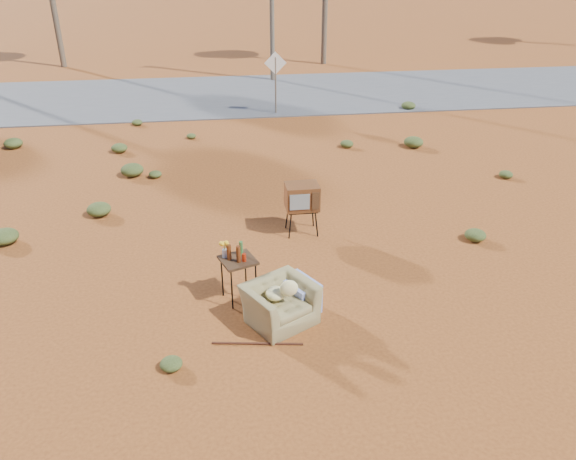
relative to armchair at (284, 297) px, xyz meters
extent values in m
plane|color=#944E1D|center=(-0.18, 0.38, -0.43)|extent=(140.00, 140.00, 0.00)
cube|color=#565659|center=(-0.18, 15.38, -0.41)|extent=(140.00, 7.00, 0.04)
imported|color=olive|center=(-0.07, -0.06, 0.03)|extent=(1.25, 1.12, 0.92)
ellipsoid|color=#F1E293|center=(-0.14, -0.04, 0.11)|extent=(0.33, 0.33, 0.20)
ellipsoid|color=#F1E293|center=(0.06, -0.19, 0.28)|extent=(0.29, 0.15, 0.29)
cube|color=navy|center=(0.31, 0.27, -0.16)|extent=(0.72, 0.81, 0.54)
cube|color=black|center=(0.78, 3.03, 0.13)|extent=(0.62, 0.47, 0.03)
cylinder|color=black|center=(0.50, 2.81, -0.15)|extent=(0.03, 0.03, 0.56)
cylinder|color=black|center=(1.06, 2.82, -0.15)|extent=(0.03, 0.03, 0.56)
cylinder|color=black|center=(0.49, 3.24, -0.15)|extent=(0.03, 0.03, 0.56)
cylinder|color=black|center=(1.06, 3.25, -0.15)|extent=(0.03, 0.03, 0.56)
cube|color=brown|center=(0.78, 3.03, 0.41)|extent=(0.70, 0.54, 0.53)
cube|color=gray|center=(0.69, 2.75, 0.41)|extent=(0.41, 0.03, 0.33)
cube|color=#472D19|center=(1.02, 2.75, 0.41)|extent=(0.16, 0.02, 0.38)
cube|color=#352313|center=(-0.69, 0.68, 0.35)|extent=(0.71, 0.71, 0.04)
cylinder|color=black|center=(-0.83, 0.40, -0.04)|extent=(0.03, 0.03, 0.78)
cylinder|color=black|center=(-0.41, 0.55, -0.04)|extent=(0.03, 0.03, 0.78)
cylinder|color=black|center=(-0.97, 0.82, -0.04)|extent=(0.03, 0.03, 0.78)
cylinder|color=black|center=(-0.56, 0.97, -0.04)|extent=(0.03, 0.03, 0.78)
cylinder|color=#54240E|center=(-0.83, 0.69, 0.51)|extent=(0.08, 0.08, 0.29)
cylinder|color=#54240E|center=(-0.68, 0.59, 0.52)|extent=(0.07, 0.07, 0.31)
cylinder|color=#316029|center=(-0.62, 0.82, 0.50)|extent=(0.07, 0.07, 0.27)
cylinder|color=red|center=(-0.59, 0.60, 0.44)|extent=(0.07, 0.07, 0.14)
cylinder|color=silver|center=(-0.90, 0.78, 0.45)|extent=(0.09, 0.09, 0.16)
ellipsoid|color=yellow|center=(-0.90, 0.78, 0.61)|extent=(0.18, 0.18, 0.13)
cylinder|color=#491D13|center=(-0.49, -0.62, -0.41)|extent=(1.41, 0.26, 0.04)
cylinder|color=brown|center=(1.32, 12.38, 0.57)|extent=(0.06, 0.06, 2.00)
cube|color=silver|center=(1.32, 12.38, 1.37)|extent=(0.78, 0.04, 0.78)
cylinder|color=brown|center=(-8.18, 22.38, 2.57)|extent=(0.28, 0.28, 6.00)
ellipsoid|color=#475726|center=(-5.38, 3.38, -0.28)|extent=(0.56, 0.56, 0.31)
ellipsoid|color=#475726|center=(4.32, 2.18, -0.31)|extent=(0.44, 0.44, 0.24)
ellipsoid|color=#475726|center=(-3.18, 6.88, -0.26)|extent=(0.60, 0.60, 0.33)
ellipsoid|color=#475726|center=(6.62, 5.38, -0.33)|extent=(0.36, 0.36, 0.20)
ellipsoid|color=#475726|center=(3.02, 8.38, -0.32)|extent=(0.40, 0.40, 0.22)
ellipsoid|color=#475726|center=(-1.68, 9.88, -0.35)|extent=(0.30, 0.30, 0.17)
camera|label=1|loc=(-0.96, -7.55, 5.14)|focal=35.00mm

